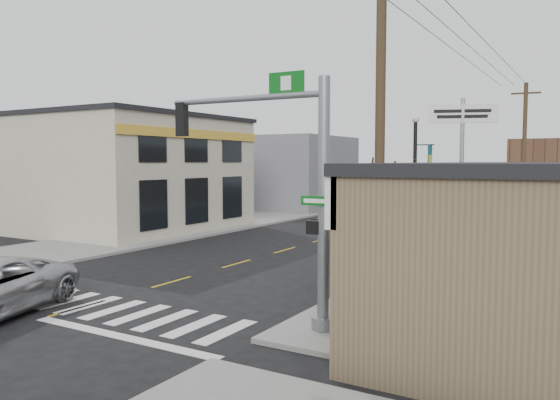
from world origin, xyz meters
The scene contains 18 objects.
ground centered at (0.00, 0.00, 0.00)m, with size 140.00×140.00×0.00m, color black.
sidewalk_right centered at (9.00, 13.00, 0.07)m, with size 6.00×38.00×0.13m, color slate.
sidewalk_left centered at (-9.00, 13.00, 0.07)m, with size 6.00×38.00×0.13m, color slate.
center_line centered at (0.00, 8.00, 0.01)m, with size 0.12×56.00×0.01m, color gold.
crosswalk centered at (0.00, 0.40, 0.01)m, with size 11.00×2.20×0.01m, color silver.
left_building centered at (-13.00, 14.00, 3.40)m, with size 12.00×12.00×6.80m, color #BAB39B.
bldg_distant_left centered at (-11.00, 32.00, 3.20)m, with size 9.00×10.00×6.40m, color slate.
traffic_signal_pole centered at (6.41, 1.45, 3.91)m, with size 5.01×0.38×6.34m.
guide_sign centered at (8.20, 9.08, 1.85)m, with size 1.51×0.13×2.64m.
fire_hydrant centered at (7.85, 5.21, 0.47)m, with size 0.20×0.20×0.63m.
ped_crossing_sign centered at (6.44, 9.86, 2.11)m, with size 1.13×0.08×2.91m.
lamp_post centered at (6.36, 11.83, 3.62)m, with size 0.78×0.61×6.02m.
dance_center_sign centered at (6.76, 18.44, 5.60)m, with size 3.45×0.22×7.33m.
bare_tree centered at (7.50, 5.66, 4.02)m, with size 2.47×2.47×4.94m.
shrub_front centered at (10.47, 3.90, 0.68)m, with size 1.45×1.45×1.09m, color #1E3C18.
shrub_back centered at (10.30, 8.03, 0.51)m, with size 1.00×1.00×0.75m, color black.
utility_pole_near centered at (8.36, 2.04, 4.83)m, with size 1.59×0.24×9.17m.
utility_pole_far centered at (9.50, 20.13, 4.29)m, with size 1.41×0.21×8.12m.
Camera 1 is at (12.93, -10.43, 4.27)m, focal length 35.00 mm.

